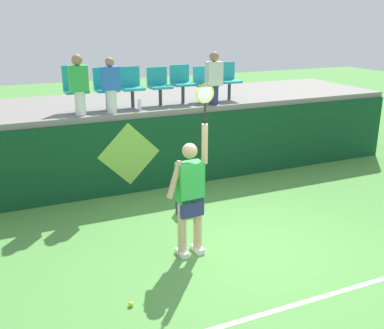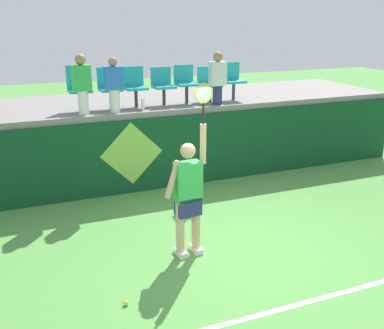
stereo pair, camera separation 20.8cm
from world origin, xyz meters
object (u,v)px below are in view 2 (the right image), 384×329
at_px(stadium_chair_2, 135,85).
at_px(stadium_chair_4, 185,81).
at_px(stadium_chair_1, 109,86).
at_px(stadium_chair_3, 163,84).
at_px(spectator_1, 114,84).
at_px(stadium_chair_6, 232,79).
at_px(tennis_player, 188,194).
at_px(tennis_ball, 126,303).
at_px(spectator_2, 82,83).
at_px(spectator_0, 218,77).
at_px(water_bottle, 143,104).
at_px(stadium_chair_5, 209,82).
at_px(stadium_chair_0, 79,86).

relative_size(stadium_chair_2, stadium_chair_4, 1.01).
height_order(stadium_chair_1, stadium_chair_3, stadium_chair_1).
bearing_deg(spectator_1, stadium_chair_6, 8.41).
bearing_deg(tennis_player, stadium_chair_3, 77.03).
height_order(tennis_ball, spectator_2, spectator_2).
xyz_separation_m(stadium_chair_3, spectator_2, (-1.73, -0.40, 0.16)).
bearing_deg(stadium_chair_2, spectator_1, -141.69).
height_order(stadium_chair_4, spectator_0, spectator_0).
xyz_separation_m(water_bottle, stadium_chair_2, (-0.03, 0.44, 0.33)).
relative_size(stadium_chair_1, spectator_2, 0.72).
bearing_deg(tennis_player, tennis_ball, -142.70).
bearing_deg(stadium_chair_4, stadium_chair_5, 0.07).
bearing_deg(spectator_2, stadium_chair_3, 12.99).
bearing_deg(tennis_ball, water_bottle, 70.07).
xyz_separation_m(tennis_ball, stadium_chair_5, (3.06, 4.37, 2.00)).
xyz_separation_m(water_bottle, stadium_chair_3, (0.57, 0.43, 0.32)).
bearing_deg(stadium_chair_5, tennis_ball, -125.05).
distance_m(stadium_chair_6, spectator_1, 2.80).
relative_size(stadium_chair_2, spectator_1, 0.77).
xyz_separation_m(stadium_chair_6, spectator_0, (-0.58, -0.45, 0.11)).
bearing_deg(stadium_chair_2, stadium_chair_5, -0.12).
bearing_deg(stadium_chair_0, spectator_2, -90.00).
relative_size(tennis_ball, stadium_chair_4, 0.08).
bearing_deg(stadium_chair_4, tennis_player, -110.80).
bearing_deg(stadium_chair_1, stadium_chair_3, -0.19).
distance_m(stadium_chair_0, stadium_chair_1, 0.60).
distance_m(tennis_ball, stadium_chair_2, 5.02).
distance_m(stadium_chair_4, stadium_chair_6, 1.13).
distance_m(water_bottle, stadium_chair_3, 0.79).
relative_size(spectator_0, spectator_2, 0.97).
relative_size(stadium_chair_6, spectator_2, 0.72).
bearing_deg(stadium_chair_5, spectator_0, -90.00).
relative_size(stadium_chair_3, stadium_chair_5, 1.04).
bearing_deg(spectator_2, stadium_chair_0, 90.00).
bearing_deg(spectator_1, tennis_player, -83.74).
relative_size(tennis_ball, stadium_chair_6, 0.08).
height_order(tennis_player, stadium_chair_2, tennis_player).
xyz_separation_m(stadium_chair_4, stadium_chair_5, (0.55, 0.00, -0.05)).
xyz_separation_m(tennis_player, stadium_chair_2, (0.19, 3.45, 1.10)).
distance_m(stadium_chair_5, spectator_1, 2.23).
bearing_deg(stadium_chair_4, stadium_chair_6, 0.07).
bearing_deg(spectator_0, water_bottle, 179.46).
bearing_deg(water_bottle, spectator_1, 177.46).
xyz_separation_m(tennis_ball, stadium_chair_1, (0.87, 4.37, 2.05)).
xyz_separation_m(water_bottle, stadium_chair_4, (1.09, 0.43, 0.34)).
bearing_deg(spectator_0, stadium_chair_3, 157.14).
distance_m(tennis_ball, stadium_chair_1, 4.90).
bearing_deg(stadium_chair_2, tennis_player, -93.13).
bearing_deg(stadium_chair_3, stadium_chair_1, 179.81).
distance_m(stadium_chair_3, stadium_chair_5, 1.07).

